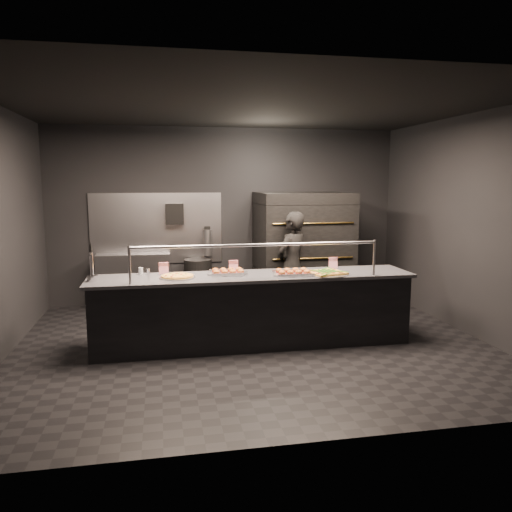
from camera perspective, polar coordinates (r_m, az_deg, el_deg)
name	(u,v)px	position (r m, az deg, el deg)	size (l,w,h in m)	color
room	(250,229)	(6.30, -0.64, 3.08)	(6.04, 6.00, 3.00)	black
service_counter	(253,310)	(6.44, -0.34, -6.14)	(4.10, 0.78, 1.37)	black
pizza_oven	(302,249)	(8.43, 5.32, 0.82)	(1.50, 1.23, 1.91)	black
prep_shelf	(134,280)	(8.61, -13.77, -2.72)	(1.20, 0.35, 0.90)	#99999E
towel_dispenser	(174,214)	(8.53, -9.30, 4.77)	(0.30, 0.20, 0.35)	black
fire_extinguisher	(207,242)	(8.62, -5.57, 1.61)	(0.14, 0.14, 0.51)	#B2B2B7
beer_tap	(92,270)	(6.21, -18.24, -1.52)	(0.12, 0.18, 0.47)	silver
round_pizza	(177,276)	(6.23, -8.97, -2.30)	(0.45, 0.45, 0.03)	silver
slider_tray_a	(228,272)	(6.39, -3.23, -1.82)	(0.54, 0.47, 0.07)	silver
slider_tray_b	(293,272)	(6.35, 4.24, -1.88)	(0.55, 0.46, 0.08)	silver
square_pizza	(326,273)	(6.42, 8.05, -1.92)	(0.54, 0.54, 0.05)	silver
condiment_jar	(143,271)	(6.49, -12.78, -1.72)	(0.14, 0.06, 0.09)	silver
tent_cards	(245,265)	(6.58, -1.23, -1.08)	(2.40, 0.04, 0.15)	white
trash_bin	(198,282)	(8.53, -6.63, -3.00)	(0.47, 0.47, 0.79)	black
worker	(292,266)	(7.61, 4.10, -1.10)	(0.60, 0.40, 1.65)	black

